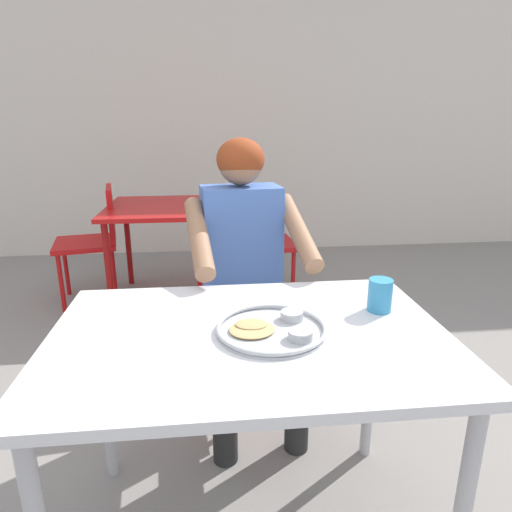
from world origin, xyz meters
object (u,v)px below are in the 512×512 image
Objects in this scene: chair_foreground at (238,295)px; chair_red_right at (256,235)px; table_foreground at (250,357)px; table_background_red at (174,216)px; thali_tray at (272,328)px; diner_foreground at (245,259)px; drinking_cup at (380,294)px; chair_red_left at (96,235)px.

chair_foreground is 1.00× the size of chair_red_right.
table_background_red is at bearing 99.84° from table_foreground.
thali_tray reaches higher than table_background_red.
chair_foreground is at bearing 88.29° from table_foreground.
chair_foreground is 0.33m from diner_foreground.
thali_tray is 3.02× the size of drinking_cup.
chair_foreground reaches higher than thali_tray.
chair_red_left reaches higher than chair_foreground.
diner_foreground is (-0.02, 0.68, -0.01)m from thali_tray.
chair_foreground is 0.67× the size of diner_foreground.
table_background_red is at bearing 111.58° from drinking_cup.
drinking_cup is 0.12× the size of chair_foreground.
chair_foreground is at bearing 95.06° from diner_foreground.
table_background_red is at bearing -177.36° from chair_red_right.
diner_foreground is (-0.38, 0.57, -0.05)m from drinking_cup.
chair_red_left reaches higher than drinking_cup.
drinking_cup reaches higher than chair_red_right.
table_foreground is at bearing -66.29° from chair_red_left.
thali_tray is at bearing -64.92° from chair_red_left.
diner_foreground reaches higher than chair_red_left.
diner_foreground reaches higher than table_background_red.
chair_foreground is at bearing -72.14° from table_background_red.
table_foreground is 1.20× the size of table_background_red.
drinking_cup reaches higher than table_foreground.
chair_red_right is (0.61, 0.03, -0.17)m from table_background_red.
chair_foreground is 0.97× the size of chair_red_left.
table_foreground is 0.46m from drinking_cup.
drinking_cup is 0.08× the size of diner_foreground.
table_foreground is 1.32× the size of chair_red_left.
diner_foreground is at bearing 91.67° from thali_tray.
drinking_cup is 2.14m from table_background_red.
chair_foreground is at bearing 117.00° from drinking_cup.
diner_foreground is 1.32× the size of table_background_red.
thali_tray is at bearing -94.96° from chair_red_right.
table_foreground is 3.60× the size of thali_tray.
chair_red_left is at bearing 127.48° from chair_foreground.
drinking_cup is 0.12× the size of chair_red_right.
chair_red_right reaches higher than thali_tray.
thali_tray is 0.37× the size of chair_red_left.
diner_foreground reaches higher than chair_foreground.
chair_foreground is (-0.40, 0.78, -0.30)m from drinking_cup.
drinking_cup is at bearing -63.00° from chair_foreground.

